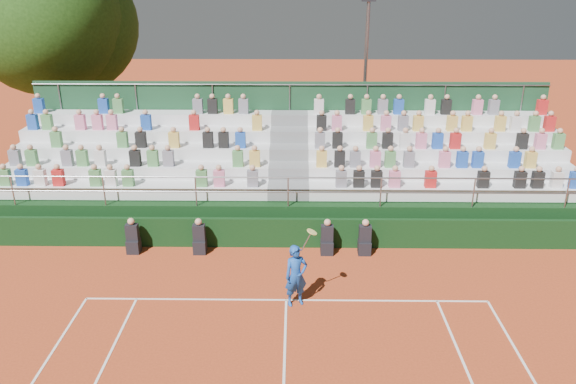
{
  "coord_description": "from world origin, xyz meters",
  "views": [
    {
      "loc": [
        0.22,
        -13.17,
        8.37
      ],
      "look_at": [
        0.0,
        3.5,
        1.8
      ],
      "focal_mm": 35.0,
      "sensor_mm": 36.0,
      "label": 1
    }
  ],
  "objects_px": {
    "tennis_player": "(296,275)",
    "tree_east": "(68,25)",
    "tree_west": "(43,16)",
    "floodlight_mast": "(366,66)"
  },
  "relations": [
    {
      "from": "tennis_player",
      "to": "floodlight_mast",
      "type": "relative_size",
      "value": 0.3
    },
    {
      "from": "tennis_player",
      "to": "floodlight_mast",
      "type": "bearing_deg",
      "value": 76.07
    },
    {
      "from": "tree_west",
      "to": "tennis_player",
      "type": "bearing_deg",
      "value": -48.48
    },
    {
      "from": "tree_west",
      "to": "floodlight_mast",
      "type": "xyz_separation_m",
      "value": [
        14.26,
        -0.13,
        -2.11
      ]
    },
    {
      "from": "tree_west",
      "to": "floodlight_mast",
      "type": "distance_m",
      "value": 14.42
    },
    {
      "from": "tree_east",
      "to": "floodlight_mast",
      "type": "height_order",
      "value": "tree_east"
    },
    {
      "from": "tree_west",
      "to": "tree_east",
      "type": "height_order",
      "value": "tree_west"
    },
    {
      "from": "tennis_player",
      "to": "tree_east",
      "type": "bearing_deg",
      "value": 127.42
    },
    {
      "from": "tree_east",
      "to": "floodlight_mast",
      "type": "distance_m",
      "value": 13.86
    },
    {
      "from": "tree_west",
      "to": "tree_east",
      "type": "distance_m",
      "value": 1.44
    }
  ]
}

